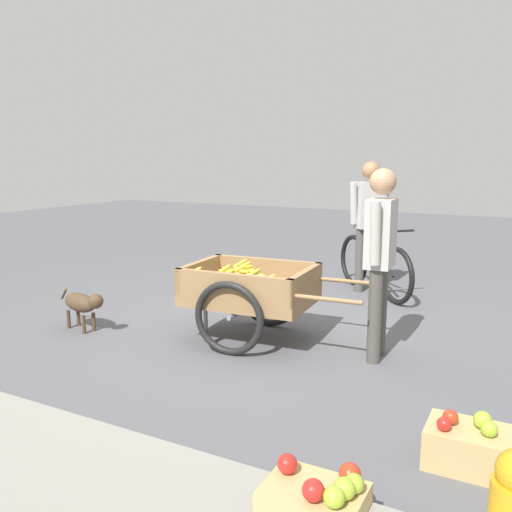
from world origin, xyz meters
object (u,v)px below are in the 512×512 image
Objects in this scene: vendor_person at (380,248)px; mixed_fruit_crate at (468,446)px; cyclist_person at (369,215)px; apple_crate at (316,506)px; bicycle at (374,265)px; dog at (82,303)px; plastic_bucket at (267,275)px; fruit_cart at (250,293)px.

mixed_fruit_crate is at bearing 122.85° from vendor_person.
cyclist_person reaches higher than apple_crate.
vendor_person reaches higher than bicycle.
bicycle is at bearing -73.58° from vendor_person.
dog is 2.56m from plastic_bucket.
vendor_person is 2.33m from cyclist_person.
apple_crate is at bearing 119.24° from plastic_bucket.
cyclist_person reaches higher than vendor_person.
bicycle reaches higher than mixed_fruit_crate.
bicycle is 1.87× the size of dog.
apple_crate reaches higher than mixed_fruit_crate.
bicycle is at bearing -168.92° from plastic_bucket.
dog is (2.08, 2.70, -0.08)m from bicycle.
cyclist_person is at bearing -163.27° from plastic_bucket.
plastic_bucket is 4.27m from mixed_fruit_crate.
vendor_person reaches higher than fruit_cart.
dog is 3.46m from apple_crate.
plastic_bucket is at bearing 11.08° from bicycle.
dog is (1.97, 2.81, -0.69)m from cyclist_person.
plastic_bucket is (0.79, -1.92, -0.30)m from fruit_cart.
bicycle is at bearing -77.45° from apple_crate.
bicycle is at bearing -103.66° from fruit_cart.
plastic_bucket is (1.94, -1.85, -0.79)m from vendor_person.
plastic_bucket is at bearing 16.73° from cyclist_person.
bicycle is 3.78m from mixed_fruit_crate.
apple_crate is at bearing 58.74° from mixed_fruit_crate.
apple_crate is (-0.35, 2.24, -0.80)m from vendor_person.
cyclist_person is 1.50m from plastic_bucket.
fruit_cart is 1.25m from vendor_person.
apple_crate is 1.03m from mixed_fruit_crate.
vendor_person is 1.81m from mixed_fruit_crate.
fruit_cart is at bearing 76.34° from bicycle.
plastic_bucket is 0.65× the size of apple_crate.
vendor_person is 2.27m from bicycle.
apple_crate is (-3.04, 1.64, -0.14)m from dog.
plastic_bucket is 0.65× the size of mixed_fruit_crate.
dog is at bearing -12.02° from mixed_fruit_crate.
dog is 2.32× the size of plastic_bucket.
fruit_cart is 3.85× the size of mixed_fruit_crate.
fruit_cart is 2.56× the size of dog.
bicycle is 3.41m from dog.
vendor_person is 0.98× the size of cyclist_person.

